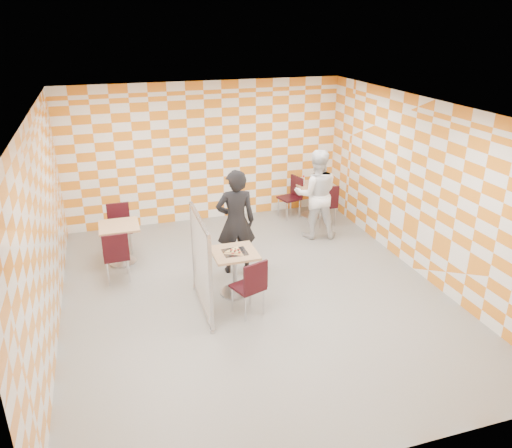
# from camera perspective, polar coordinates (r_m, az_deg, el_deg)

# --- Properties ---
(room_shell) EXTENTS (7.00, 7.00, 7.00)m
(room_shell) POSITION_cam_1_polar(r_m,az_deg,el_deg) (8.09, -1.40, 3.10)
(room_shell) COLOR gray
(room_shell) RESTS_ON ground
(main_table) EXTENTS (0.70, 0.70, 0.75)m
(main_table) POSITION_cam_1_polar(r_m,az_deg,el_deg) (8.04, -2.44, -4.74)
(main_table) COLOR tan
(main_table) RESTS_ON ground
(second_table) EXTENTS (0.70, 0.70, 0.75)m
(second_table) POSITION_cam_1_polar(r_m,az_deg,el_deg) (11.27, 6.47, 3.35)
(second_table) COLOR tan
(second_table) RESTS_ON ground
(empty_table) EXTENTS (0.70, 0.70, 0.75)m
(empty_table) POSITION_cam_1_polar(r_m,az_deg,el_deg) (9.36, -15.26, -1.47)
(empty_table) COLOR tan
(empty_table) RESTS_ON ground
(chair_main_front) EXTENTS (0.54, 0.55, 0.92)m
(chair_main_front) POSITION_cam_1_polar(r_m,az_deg,el_deg) (7.43, -0.52, -6.86)
(chair_main_front) COLOR black
(chair_main_front) RESTS_ON ground
(chair_second_front) EXTENTS (0.43, 0.44, 0.92)m
(chair_second_front) POSITION_cam_1_polar(r_m,az_deg,el_deg) (10.74, 8.11, 2.48)
(chair_second_front) COLOR black
(chair_second_front) RESTS_ON ground
(chair_second_side) EXTENTS (0.52, 0.52, 0.92)m
(chair_second_side) POSITION_cam_1_polar(r_m,az_deg,el_deg) (11.20, 4.22, 3.50)
(chair_second_side) COLOR black
(chair_second_side) RESTS_ON ground
(chair_empty_near) EXTENTS (0.44, 0.45, 0.92)m
(chair_empty_near) POSITION_cam_1_polar(r_m,az_deg,el_deg) (8.67, -15.69, -3.24)
(chair_empty_near) COLOR black
(chair_empty_near) RESTS_ON ground
(chair_empty_far) EXTENTS (0.43, 0.44, 0.92)m
(chair_empty_far) POSITION_cam_1_polar(r_m,az_deg,el_deg) (9.88, -15.33, 0.05)
(chair_empty_far) COLOR black
(chair_empty_far) RESTS_ON ground
(partition) EXTENTS (0.08, 1.38, 1.55)m
(partition) POSITION_cam_1_polar(r_m,az_deg,el_deg) (7.50, -6.27, -4.57)
(partition) COLOR white
(partition) RESTS_ON ground
(man_dark) EXTENTS (0.72, 0.50, 1.87)m
(man_dark) POSITION_cam_1_polar(r_m,az_deg,el_deg) (8.57, -2.32, 0.22)
(man_dark) COLOR black
(man_dark) RESTS_ON ground
(man_white) EXTENTS (1.03, 0.89, 1.82)m
(man_white) POSITION_cam_1_polar(r_m,az_deg,el_deg) (10.08, 6.89, 3.40)
(man_white) COLOR white
(man_white) RESTS_ON ground
(pizza_on_foil) EXTENTS (0.40, 0.40, 0.04)m
(pizza_on_foil) POSITION_cam_1_polar(r_m,az_deg,el_deg) (7.91, -2.45, -3.13)
(pizza_on_foil) COLOR silver
(pizza_on_foil) RESTS_ON main_table
(sport_bottle) EXTENTS (0.06, 0.06, 0.20)m
(sport_bottle) POSITION_cam_1_polar(r_m,az_deg,el_deg) (11.15, 5.44, 4.98)
(sport_bottle) COLOR white
(sport_bottle) RESTS_ON second_table
(soda_bottle) EXTENTS (0.07, 0.07, 0.23)m
(soda_bottle) POSITION_cam_1_polar(r_m,az_deg,el_deg) (11.23, 7.02, 5.12)
(soda_bottle) COLOR black
(soda_bottle) RESTS_ON second_table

